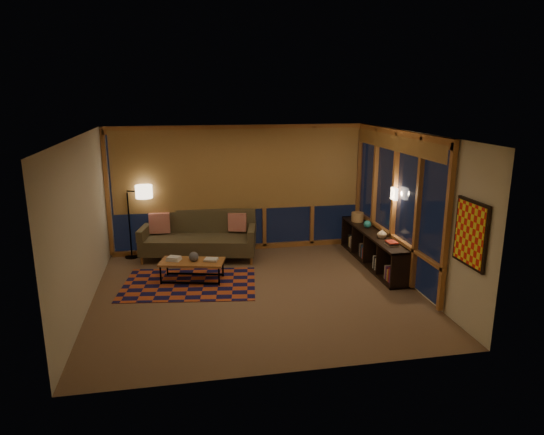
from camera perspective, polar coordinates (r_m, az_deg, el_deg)
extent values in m
cube|color=#86654E|center=(8.45, -1.73, -8.83)|extent=(5.50, 5.00, 0.01)
cube|color=white|center=(7.79, -1.89, 9.72)|extent=(5.50, 5.00, 0.01)
cube|color=beige|center=(10.43, -3.93, 3.43)|extent=(5.50, 0.01, 2.70)
cube|color=beige|center=(5.67, 2.11, -6.14)|extent=(5.50, 0.01, 2.70)
cube|color=beige|center=(8.08, -21.45, -0.84)|extent=(0.01, 5.00, 2.70)
cube|color=beige|center=(8.85, 16.08, 0.88)|extent=(0.01, 5.00, 2.70)
cube|color=#AF461F|center=(8.92, -9.69, -7.71)|extent=(2.54, 1.88, 0.01)
sphere|color=black|center=(8.90, -9.20, -4.54)|extent=(0.19, 0.19, 0.18)
cylinder|color=tan|center=(10.53, 10.01, 0.07)|extent=(0.30, 0.30, 0.19)
sphere|color=teal|center=(10.07, 11.16, -0.78)|extent=(0.19, 0.19, 0.15)
imported|color=tan|center=(9.41, 12.82, -1.84)|extent=(0.21, 0.21, 0.19)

